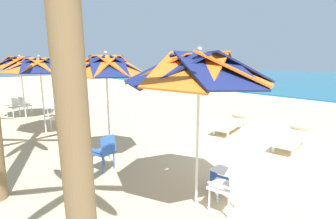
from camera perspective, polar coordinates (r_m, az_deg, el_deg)
The scene contains 14 objects.
ground_plane at distance 7.10m, azimuth 20.09°, elevation -11.08°, with size 80.00×80.00×0.00m, color #D3B784.
beach_umbrella_0 at distance 4.32m, azimuth 7.00°, elevation 8.85°, with size 2.55×2.55×2.82m.
plastic_chair_0 at distance 4.67m, azimuth 13.13°, elevation -16.07°, with size 0.55×0.52×0.87m.
beach_umbrella_1 at distance 6.53m, azimuth -13.70°, elevation 9.25°, with size 2.04×2.04×2.81m.
plastic_chair_1 at distance 6.25m, azimuth -14.01°, elevation -8.88°, with size 0.56×0.53×0.87m.
beach_umbrella_2 at distance 9.72m, azimuth -26.85°, elevation 8.73°, with size 2.37×2.37×2.75m.
plastic_chair_2 at distance 10.32m, azimuth -23.25°, elevation -1.49°, with size 0.62×0.61×0.87m.
beach_umbrella_3 at distance 12.84m, azimuth -30.25°, elevation 8.90°, with size 2.32×2.32×2.79m.
plastic_chair_3 at distance 13.79m, azimuth -29.63°, elevation 0.96°, with size 0.54×0.57×0.87m.
plastic_chair_4 at distance 13.49m, azimuth -31.29°, elevation 0.60°, with size 0.61×0.62×0.87m.
plastic_chair_5 at distance 12.67m, azimuth -24.96°, elevation 0.60°, with size 0.54×0.51×0.87m.
sun_lounger_1 at distance 8.59m, azimuth 26.02°, elevation -5.66°, with size 0.88×2.20×0.62m.
sun_lounger_2 at distance 9.66m, azimuth 13.81°, elevation -3.04°, with size 1.05×2.23×0.62m.
cooler_box at distance 5.52m, azimuth 12.48°, elevation -14.97°, with size 0.50×0.34×0.40m.
Camera 1 is at (2.87, -5.94, 2.62)m, focal length 27.17 mm.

